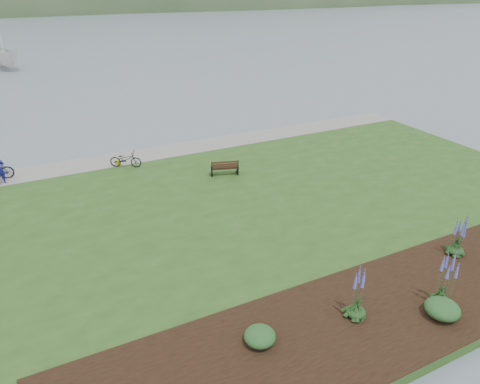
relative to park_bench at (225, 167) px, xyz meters
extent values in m
plane|color=slate|center=(-1.40, -2.07, -0.85)|extent=(600.00, 600.00, 0.00)
cube|color=#284E1B|center=(-1.40, -4.07, -0.65)|extent=(34.00, 20.00, 0.40)
cube|color=gray|center=(-1.40, 4.83, -0.43)|extent=(34.00, 2.20, 0.03)
cube|color=black|center=(1.60, -11.87, -0.43)|extent=(24.00, 4.40, 0.04)
cube|color=black|center=(0.03, 0.09, -0.04)|extent=(1.52, 0.90, 0.04)
cube|color=black|center=(-0.05, -0.17, 0.23)|extent=(1.42, 0.55, 0.45)
cube|color=black|center=(-0.64, 0.30, -0.25)|extent=(0.20, 0.49, 0.40)
cube|color=black|center=(0.70, -0.12, -0.25)|extent=(0.20, 0.49, 0.40)
imported|color=black|center=(-4.52, 3.48, 0.02)|extent=(1.42, 1.86, 0.93)
imported|color=silver|center=(-10.43, 42.30, -0.85)|extent=(13.86, 14.00, 29.33)
cube|color=yellow|center=(-4.87, 3.96, -0.30)|extent=(0.26, 0.31, 0.29)
ellipsoid|color=#163A15|center=(1.91, -12.48, -0.25)|extent=(0.62, 0.62, 0.31)
cone|color=#484DA8|center=(1.91, -12.48, 0.83)|extent=(0.40, 0.40, 1.86)
ellipsoid|color=#163A15|center=(4.78, -10.72, -0.25)|extent=(0.62, 0.62, 0.31)
cone|color=#484DA8|center=(4.78, -10.72, 0.62)|extent=(0.40, 0.40, 1.44)
ellipsoid|color=#163A15|center=(-0.87, -11.72, -0.25)|extent=(0.62, 0.62, 0.31)
cone|color=#484DA8|center=(-0.87, -11.72, 0.85)|extent=(0.36, 0.36, 1.90)
ellipsoid|color=#1E4C21|center=(-4.06, -11.35, -0.18)|extent=(0.92, 0.92, 0.46)
ellipsoid|color=#1E4C21|center=(1.53, -12.89, -0.14)|extent=(1.06, 1.06, 0.53)
camera|label=1|loc=(-8.63, -19.30, 8.95)|focal=32.00mm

